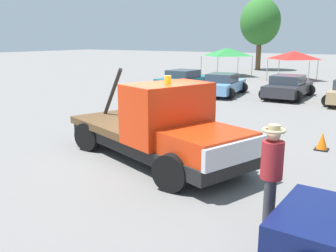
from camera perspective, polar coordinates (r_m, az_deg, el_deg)
name	(u,v)px	position (r m, az deg, el deg)	size (l,w,h in m)	color
ground_plane	(153,159)	(10.83, -2.24, -5.09)	(160.00, 160.00, 0.00)	slate
tow_truck	(161,130)	(10.27, -1.01, -0.54)	(6.56, 4.04, 2.51)	black
person_near_truck	(272,166)	(7.14, 15.54, -5.92)	(0.42, 0.42, 1.90)	#38383D
parked_car_teal	(184,80)	(25.62, 2.50, 7.03)	(2.61, 4.68, 1.34)	#196670
parked_car_skyblue	(223,85)	(23.20, 8.34, 6.25)	(2.70, 4.55, 1.34)	#669ED1
parked_car_charcoal	(288,87)	(22.97, 17.83, 5.70)	(2.44, 4.51, 1.34)	#2D2D33
canopy_tent_green	(227,52)	(35.19, 9.05, 11.10)	(3.59, 3.59, 2.57)	#9E9EA3
canopy_tent_red	(294,55)	(33.03, 18.62, 10.20)	(3.34, 3.34, 2.40)	#9E9EA3
tree_left	(260,22)	(42.85, 13.87, 15.16)	(4.29, 4.29, 7.65)	brown
traffic_cone	(322,142)	(12.60, 22.43, -2.28)	(0.40, 0.40, 0.55)	black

